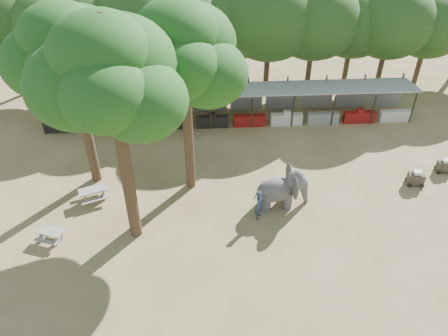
{
  "coord_description": "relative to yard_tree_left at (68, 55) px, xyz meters",
  "views": [
    {
      "loc": [
        -2.24,
        -15.31,
        17.27
      ],
      "look_at": [
        -1.0,
        5.0,
        2.0
      ],
      "focal_mm": 35.0,
      "sensor_mm": 36.0,
      "label": 1
    }
  ],
  "objects": [
    {
      "name": "vendor_stalls",
      "position": [
        9.13,
        6.65,
        -7.02
      ],
      "size": [
        28.0,
        2.99,
        2.8
      ],
      "color": "#95979D",
      "rests_on": "ground"
    },
    {
      "name": "yard_tree_left",
      "position": [
        0.0,
        0.0,
        0.0
      ],
      "size": [
        7.1,
        6.9,
        11.02
      ],
      "color": "#332316",
      "rests_on": "ground"
    },
    {
      "name": "cart_back",
      "position": [
        22.53,
        -0.77,
        -7.73
      ],
      "size": [
        1.04,
        0.74,
        0.95
      ],
      "rotation": [
        0.0,
        0.0,
        -0.12
      ],
      "color": "#322B21",
      "rests_on": "ground"
    },
    {
      "name": "ground",
      "position": [
        9.13,
        -7.19,
        -8.2
      ],
      "size": [
        100.0,
        100.0,
        0.0
      ],
      "primitive_type": "plane",
      "color": "brown",
      "rests_on": "ground"
    },
    {
      "name": "cart_front",
      "position": [
        20.12,
        -1.95,
        -7.69
      ],
      "size": [
        1.15,
        0.84,
        1.03
      ],
      "rotation": [
        0.0,
        0.0,
        -0.15
      ],
      "color": "#322B21",
      "rests_on": "ground"
    },
    {
      "name": "backdrop_trees",
      "position": [
        9.13,
        11.81,
        -2.69
      ],
      "size": [
        46.46,
        5.95,
        8.33
      ],
      "color": "#332316",
      "rests_on": "ground"
    },
    {
      "name": "yard_tree_center",
      "position": [
        3.0,
        -5.0,
        1.01
      ],
      "size": [
        7.1,
        6.9,
        12.04
      ],
      "color": "#332316",
      "rests_on": "ground"
    },
    {
      "name": "yard_tree_back",
      "position": [
        6.0,
        -1.0,
        0.34
      ],
      "size": [
        7.1,
        6.9,
        11.36
      ],
      "color": "#332316",
      "rests_on": "ground"
    },
    {
      "name": "handler",
      "position": [
        9.99,
        -4.34,
        -7.26
      ],
      "size": [
        0.69,
        0.8,
        1.88
      ],
      "primitive_type": "imported",
      "rotation": [
        0.0,
        0.0,
        1.15
      ],
      "color": "#26384C",
      "rests_on": "ground"
    },
    {
      "name": "picnic_table_far",
      "position": [
        0.35,
        -2.23,
        -7.67
      ],
      "size": [
        2.04,
        1.95,
        0.81
      ],
      "rotation": [
        0.0,
        0.0,
        0.37
      ],
      "color": "gray",
      "rests_on": "ground"
    },
    {
      "name": "elephant",
      "position": [
        11.46,
        -3.36,
        -6.98
      ],
      "size": [
        3.23,
        2.45,
        2.45
      ],
      "rotation": [
        0.0,
        0.0,
        0.09
      ],
      "color": "#464444",
      "rests_on": "ground"
    },
    {
      "name": "picnic_table_near",
      "position": [
        -1.35,
        -5.44,
        -7.76
      ],
      "size": [
        1.67,
        1.59,
        0.67
      ],
      "rotation": [
        0.0,
        0.0,
        -0.35
      ],
      "color": "gray",
      "rests_on": "ground"
    }
  ]
}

